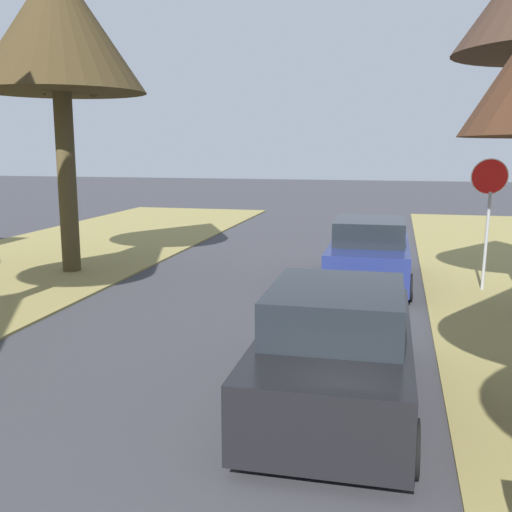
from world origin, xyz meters
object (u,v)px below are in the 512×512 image
object	(u,v)px
street_tree_left_mid_b	(58,29)
stop_sign_far	(489,196)
parked_sedan_navy	(369,253)
parked_sedan_black	(337,348)

from	to	relation	value
street_tree_left_mid_b	stop_sign_far	bearing A→B (deg)	1.27
street_tree_left_mid_b	parked_sedan_navy	bearing A→B (deg)	4.09
stop_sign_far	street_tree_left_mid_b	distance (m)	10.96
parked_sedan_black	parked_sedan_navy	distance (m)	7.08
parked_sedan_navy	street_tree_left_mid_b	bearing A→B (deg)	-175.91
stop_sign_far	street_tree_left_mid_b	world-z (taller)	street_tree_left_mid_b
parked_sedan_black	parked_sedan_navy	size ratio (longest dim) A/B	1.00
street_tree_left_mid_b	parked_sedan_navy	xyz separation A→B (m)	(7.66, 0.55, -5.38)
parked_sedan_navy	stop_sign_far	bearing A→B (deg)	-7.11
stop_sign_far	street_tree_left_mid_b	size ratio (longest dim) A/B	0.38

